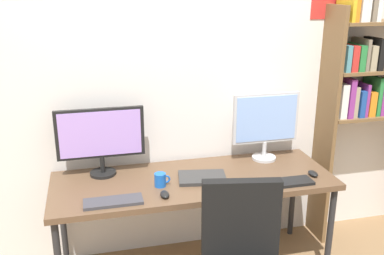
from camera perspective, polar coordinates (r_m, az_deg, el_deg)
wall_back at (r=3.23m, az=-1.54°, el=5.58°), size 4.32×0.11×2.60m
desk at (r=3.04m, az=0.22°, el=-7.54°), size 1.92×0.68×0.74m
bookshelf at (r=3.65m, az=21.88°, el=4.88°), size 0.83×0.28×2.04m
monitor_left at (r=3.04m, az=-11.80°, el=-1.22°), size 0.59×0.18×0.48m
monitor_right at (r=3.28m, az=9.56°, el=0.69°), size 0.50×0.18×0.51m
keyboard_left at (r=2.74m, az=-10.20°, el=-9.46°), size 0.36×0.13×0.02m
keyboard_right at (r=2.99m, az=11.85°, el=-7.04°), size 0.39×0.13×0.02m
mouse_left_side at (r=2.77m, az=-3.57°, el=-8.67°), size 0.06×0.10×0.03m
mouse_right_side at (r=3.16m, az=15.46°, el=-5.79°), size 0.06×0.10×0.03m
laptop_closed at (r=3.00m, az=1.33°, el=-6.53°), size 0.35×0.27×0.02m
coffee_mug at (r=2.90m, az=-4.11°, el=-6.80°), size 0.11×0.08×0.09m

